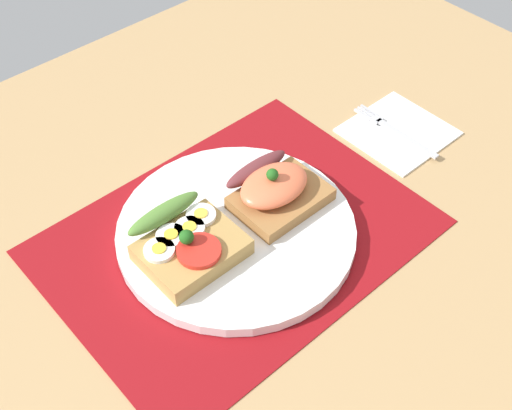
# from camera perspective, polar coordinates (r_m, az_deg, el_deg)

# --- Properties ---
(ground_plane) EXTENTS (1.20, 0.90, 0.03)m
(ground_plane) POSITION_cam_1_polar(r_m,az_deg,el_deg) (0.78, -1.65, -3.49)
(ground_plane) COLOR tan
(placemat) EXTENTS (0.41, 0.31, 0.00)m
(placemat) POSITION_cam_1_polar(r_m,az_deg,el_deg) (0.76, -1.68, -2.65)
(placemat) COLOR maroon
(placemat) RESTS_ON ground_plane
(plate) EXTENTS (0.27, 0.27, 0.01)m
(plate) POSITION_cam_1_polar(r_m,az_deg,el_deg) (0.76, -1.69, -2.24)
(plate) COLOR white
(plate) RESTS_ON placemat
(sandwich_egg_tomato) EXTENTS (0.11, 0.10, 0.04)m
(sandwich_egg_tomato) POSITION_cam_1_polar(r_m,az_deg,el_deg) (0.72, -5.94, -3.19)
(sandwich_egg_tomato) COLOR #B18748
(sandwich_egg_tomato) RESTS_ON plate
(sandwich_salmon) EXTENTS (0.11, 0.09, 0.05)m
(sandwich_salmon) POSITION_cam_1_polar(r_m,az_deg,el_deg) (0.77, 1.64, 1.34)
(sandwich_salmon) COLOR #9D6B39
(sandwich_salmon) RESTS_ON plate
(napkin) EXTENTS (0.12, 0.12, 0.01)m
(napkin) POSITION_cam_1_polar(r_m,az_deg,el_deg) (0.91, 12.01, 6.19)
(napkin) COLOR white
(napkin) RESTS_ON ground_plane
(fork) EXTENTS (0.02, 0.13, 0.00)m
(fork) POSITION_cam_1_polar(r_m,az_deg,el_deg) (0.90, 11.59, 6.31)
(fork) COLOR #B7B7BC
(fork) RESTS_ON napkin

